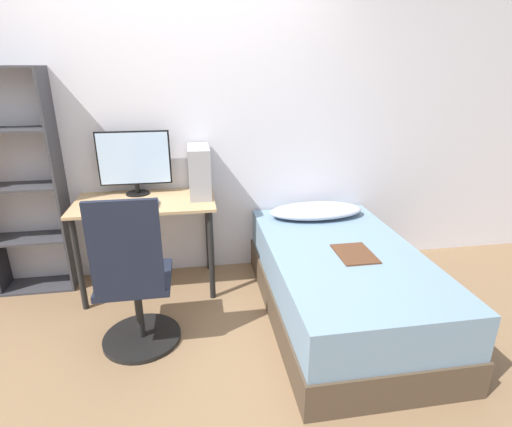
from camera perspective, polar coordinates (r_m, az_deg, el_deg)
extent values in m
plane|color=#846647|center=(2.61, -9.95, -21.30)|extent=(14.00, 14.00, 0.00)
cube|color=silver|center=(3.35, -11.22, 11.84)|extent=(8.00, 0.05, 2.50)
cube|color=tan|center=(3.18, -15.58, 1.60)|extent=(1.06, 0.58, 0.02)
cylinder|color=black|center=(3.19, -23.98, -6.74)|extent=(0.04, 0.04, 0.73)
cylinder|color=black|center=(3.08, -6.41, -5.99)|extent=(0.04, 0.04, 0.73)
cylinder|color=black|center=(3.62, -22.22, -3.30)|extent=(0.04, 0.04, 0.73)
cylinder|color=black|center=(3.52, -6.85, -2.52)|extent=(0.04, 0.04, 0.73)
cube|color=#38383D|center=(3.43, -26.16, 3.69)|extent=(0.02, 0.27, 1.73)
cube|color=#38383D|center=(3.84, -29.14, -8.99)|extent=(0.67, 0.27, 0.02)
cube|color=#38383D|center=(3.67, -30.27, -3.11)|extent=(0.67, 0.27, 0.02)
cube|color=#38383D|center=(3.54, -31.48, 3.26)|extent=(0.67, 0.27, 0.02)
cube|color=#38383D|center=(3.47, -32.78, 10.01)|extent=(0.67, 0.27, 0.02)
cube|color=black|center=(3.85, -32.67, -6.51)|extent=(0.04, 0.23, 0.36)
cylinder|color=black|center=(2.90, -15.93, -16.64)|extent=(0.51, 0.51, 0.03)
cylinder|color=black|center=(2.78, -16.37, -12.99)|extent=(0.05, 0.05, 0.41)
cube|color=black|center=(2.67, -16.85, -8.93)|extent=(0.44, 0.44, 0.04)
cube|color=black|center=(2.35, -18.18, -4.81)|extent=(0.40, 0.04, 0.57)
cube|color=#4C3D2D|center=(3.05, 11.83, -11.94)|extent=(1.04, 1.81, 0.24)
cube|color=#708EA8|center=(2.92, 12.20, -7.57)|extent=(1.01, 1.78, 0.29)
ellipsoid|color=#B2B7C6|center=(3.40, 8.59, 0.40)|extent=(0.79, 0.36, 0.11)
cube|color=#56331E|center=(2.79, 13.91, -5.60)|extent=(0.24, 0.32, 0.01)
cylinder|color=black|center=(3.36, -16.52, 2.78)|extent=(0.19, 0.19, 0.01)
cylinder|color=black|center=(3.35, -16.60, 3.54)|extent=(0.04, 0.04, 0.08)
cube|color=black|center=(3.29, -17.01, 7.57)|extent=(0.56, 0.01, 0.42)
cube|color=#B2D1EF|center=(3.28, -17.03, 7.54)|extent=(0.54, 0.01, 0.40)
cube|color=#33477A|center=(3.07, -17.05, 1.21)|extent=(0.35, 0.15, 0.02)
cube|color=#99999E|center=(3.18, -8.10, 6.01)|extent=(0.17, 0.38, 0.39)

